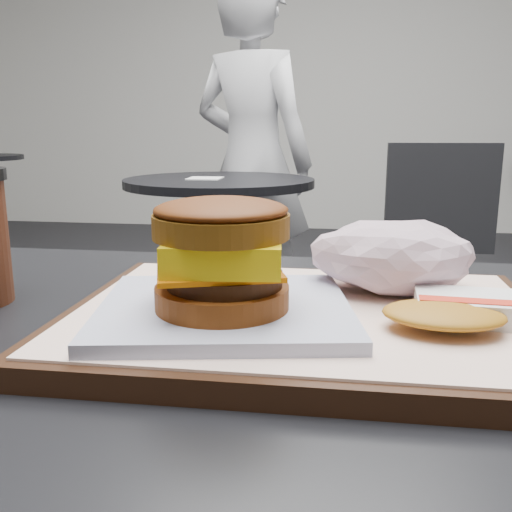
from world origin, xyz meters
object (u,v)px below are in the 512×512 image
object	(u,v)px
crumpled_wrapper	(392,256)
neighbor_table	(220,232)
patron	(252,163)
serving_tray	(305,320)
breakfast_sandwich	(223,268)
hash_brown	(463,311)
neighbor_chair	(404,244)

from	to	relation	value
crumpled_wrapper	neighbor_table	distance (m)	1.66
patron	serving_tray	bearing A→B (deg)	121.85
breakfast_sandwich	patron	xyz separation A→B (m)	(-0.31, 2.13, -0.05)
hash_brown	crumpled_wrapper	bearing A→B (deg)	117.38
hash_brown	neighbor_chair	world-z (taller)	neighbor_chair
crumpled_wrapper	neighbor_table	size ratio (longest dim) A/B	0.19
breakfast_sandwich	neighbor_table	bearing A→B (deg)	102.13
breakfast_sandwich	neighbor_chair	distance (m)	1.80
serving_tray	crumpled_wrapper	bearing A→B (deg)	41.11
crumpled_wrapper	neighbor_chair	distance (m)	1.68
patron	hash_brown	bearing A→B (deg)	124.79
neighbor_table	hash_brown	bearing A→B (deg)	-72.06
neighbor_table	patron	bearing A→B (deg)	83.81
crumpled_wrapper	serving_tray	bearing A→B (deg)	-138.89
neighbor_chair	breakfast_sandwich	bearing A→B (deg)	-100.69
breakfast_sandwich	crumpled_wrapper	bearing A→B (deg)	36.99
neighbor_table	serving_tray	bearing A→B (deg)	-75.64
serving_tray	patron	size ratio (longest dim) A/B	0.24
breakfast_sandwich	hash_brown	distance (m)	0.18
serving_tray	patron	distance (m)	2.12
hash_brown	patron	world-z (taller)	patron
serving_tray	breakfast_sandwich	xyz separation A→B (m)	(-0.06, -0.04, 0.05)
breakfast_sandwich	crumpled_wrapper	world-z (taller)	breakfast_sandwich
hash_brown	neighbor_table	xyz separation A→B (m)	(-0.53, 1.65, -0.25)
crumpled_wrapper	neighbor_chair	world-z (taller)	neighbor_chair
hash_brown	neighbor_table	size ratio (longest dim) A/B	0.16
neighbor_table	neighbor_chair	world-z (taller)	neighbor_chair
serving_tray	neighbor_chair	xyz separation A→B (m)	(0.27, 1.70, -0.27)
crumpled_wrapper	patron	world-z (taller)	patron
serving_tray	hash_brown	size ratio (longest dim) A/B	3.15
hash_brown	patron	xyz separation A→B (m)	(-0.48, 2.11, -0.02)
breakfast_sandwich	hash_brown	world-z (taller)	breakfast_sandwich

